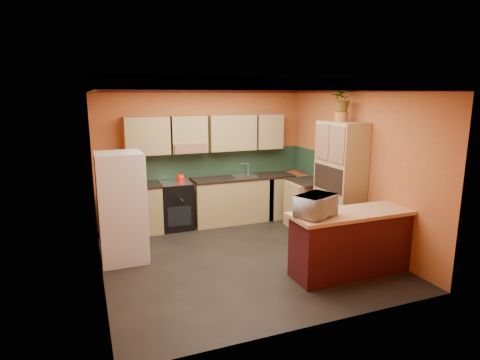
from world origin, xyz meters
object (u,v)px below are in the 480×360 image
Objects in this scene: base_cabinets_back at (207,203)px; breakfast_bar at (353,244)px; fridge at (121,208)px; stove at (176,205)px; microwave at (316,206)px; pantry at (340,183)px.

breakfast_bar is at bearing -65.93° from base_cabinets_back.
fridge is at bearing 150.77° from breakfast_bar.
stove is 1.67× the size of microwave.
base_cabinets_back is 3.19m from breakfast_bar.
fridge is at bearing 120.41° from microwave.
microwave reaches higher than base_cabinets_back.
pantry is at bearing -34.58° from stove.
pantry is 3.86× the size of microwave.
pantry is 1.17× the size of breakfast_bar.
fridge is (-1.10, -1.22, 0.39)m from stove.
fridge is (-1.73, -1.22, 0.41)m from base_cabinets_back.
pantry is at bearing -7.99° from fridge.
breakfast_bar is at bearing -56.52° from stove.
stove is 0.43× the size of pantry.
pantry is (1.87, -1.72, 0.61)m from base_cabinets_back.
microwave reaches higher than breakfast_bar.
fridge is 3.64m from pantry.
stove is 3.24m from microwave.
pantry reaches higher than fridge.
breakfast_bar is at bearing -115.79° from pantry.
base_cabinets_back is at bearing 78.53° from microwave.
stove is (-0.62, -0.00, 0.02)m from base_cabinets_back.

